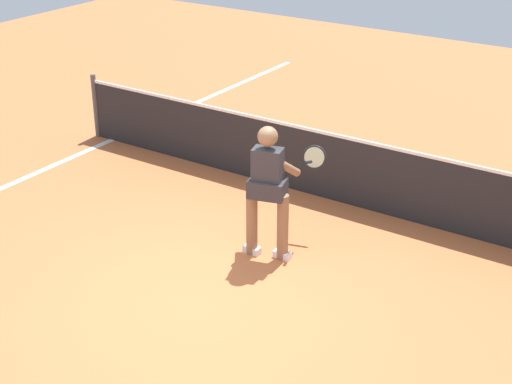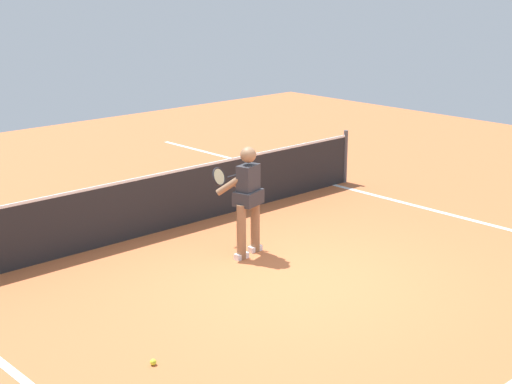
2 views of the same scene
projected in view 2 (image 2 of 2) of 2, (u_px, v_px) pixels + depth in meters
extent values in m
plane|color=#C66638|center=(297.00, 278.00, 9.99)|extent=(23.48, 23.48, 0.00)
cube|color=white|center=(22.00, 379.00, 7.50)|extent=(0.10, 16.06, 0.01)
cube|color=white|center=(462.00, 217.00, 12.49)|extent=(0.10, 16.06, 0.01)
cylinder|color=#4C4C51|center=(345.00, 157.00, 14.50)|extent=(0.08, 0.08, 1.00)
cube|color=#232326|center=(168.00, 202.00, 11.82)|extent=(8.16, 0.02, 0.88)
cube|color=white|center=(167.00, 173.00, 11.70)|extent=(8.16, 0.02, 0.04)
cylinder|color=#8C6647|center=(241.00, 232.00, 10.58)|extent=(0.13, 0.13, 0.78)
cylinder|color=#8C6647|center=(255.00, 225.00, 10.88)|extent=(0.13, 0.13, 0.78)
cube|color=white|center=(241.00, 256.00, 10.68)|extent=(0.20, 0.10, 0.08)
cube|color=white|center=(255.00, 248.00, 10.97)|extent=(0.20, 0.10, 0.08)
cube|color=#2D2D33|center=(248.00, 183.00, 10.55)|extent=(0.36, 0.28, 0.52)
cube|color=#2D2D33|center=(248.00, 197.00, 10.61)|extent=(0.46, 0.38, 0.20)
sphere|color=#8C6647|center=(248.00, 155.00, 10.44)|extent=(0.22, 0.22, 0.22)
cylinder|color=#8C6647|center=(233.00, 183.00, 10.50)|extent=(0.38, 0.42, 0.37)
cylinder|color=#8C6647|center=(245.00, 178.00, 10.75)|extent=(0.17, 0.49, 0.37)
cylinder|color=black|center=(236.00, 175.00, 11.05)|extent=(0.11, 0.29, 0.14)
torus|color=black|center=(219.00, 177.00, 11.22)|extent=(0.31, 0.19, 0.28)
cylinder|color=beige|center=(219.00, 177.00, 11.22)|extent=(0.26, 0.15, 0.23)
sphere|color=#D1E533|center=(153.00, 362.00, 7.76)|extent=(0.07, 0.07, 0.07)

